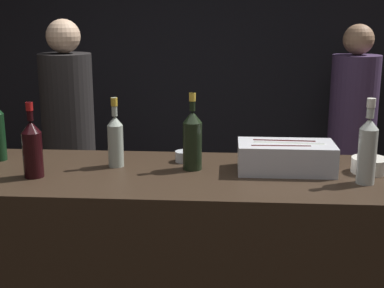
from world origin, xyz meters
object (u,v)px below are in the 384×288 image
object	(u,v)px
candle_votive	(184,156)
rose_wine_bottle	(115,139)
bowl_white	(369,165)
red_wine_bottle_tall	(32,147)
champagne_bottle	(193,139)
ice_bin_with_bottles	(286,155)
white_wine_bottle	(368,148)
person_in_hoodie	(352,130)
person_blond_tee	(69,139)

from	to	relation	value
candle_votive	rose_wine_bottle	size ratio (longest dim) A/B	0.27
bowl_white	red_wine_bottle_tall	world-z (taller)	red_wine_bottle_tall
red_wine_bottle_tall	champagne_bottle	distance (m)	0.68
ice_bin_with_bottles	red_wine_bottle_tall	distance (m)	1.07
red_wine_bottle_tall	rose_wine_bottle	distance (m)	0.36
ice_bin_with_bottles	white_wine_bottle	size ratio (longest dim) A/B	1.19
white_wine_bottle	person_in_hoodie	xyz separation A→B (m)	(0.32, 1.68, -0.30)
ice_bin_with_bottles	white_wine_bottle	xyz separation A→B (m)	(0.31, -0.14, 0.08)
candle_votive	person_in_hoodie	bearing A→B (deg)	52.52
ice_bin_with_bottles	person_blond_tee	world-z (taller)	person_blond_tee
bowl_white	person_in_hoodie	bearing A→B (deg)	80.00
champagne_bottle	person_in_hoodie	bearing A→B (deg)	55.98
person_in_hoodie	person_blond_tee	xyz separation A→B (m)	(-1.90, -0.51, 0.03)
person_in_hoodie	person_blond_tee	size ratio (longest dim) A/B	0.98
candle_votive	person_in_hoodie	xyz separation A→B (m)	(1.08, 1.41, -0.17)
bowl_white	candle_votive	xyz separation A→B (m)	(-0.81, 0.12, -0.01)
candle_votive	white_wine_bottle	distance (m)	0.81
person_blond_tee	rose_wine_bottle	bearing A→B (deg)	143.78
red_wine_bottle_tall	person_blond_tee	xyz separation A→B (m)	(-0.21, 1.18, -0.25)
champagne_bottle	person_in_hoodie	xyz separation A→B (m)	(1.03, 1.53, -0.29)
rose_wine_bottle	white_wine_bottle	bearing A→B (deg)	-9.23
red_wine_bottle_tall	rose_wine_bottle	xyz separation A→B (m)	(0.31, 0.18, -0.00)
bowl_white	rose_wine_bottle	xyz separation A→B (m)	(-1.11, 0.02, 0.09)
ice_bin_with_bottles	candle_votive	distance (m)	0.47
ice_bin_with_bottles	bowl_white	size ratio (longest dim) A/B	2.68
ice_bin_with_bottles	person_in_hoodie	xyz separation A→B (m)	(0.63, 1.54, -0.22)
candle_votive	white_wine_bottle	bearing A→B (deg)	-19.49
bowl_white	rose_wine_bottle	world-z (taller)	rose_wine_bottle
bowl_white	white_wine_bottle	bearing A→B (deg)	-109.60
candle_votive	rose_wine_bottle	xyz separation A→B (m)	(-0.30, -0.10, 0.10)
rose_wine_bottle	person_in_hoodie	xyz separation A→B (m)	(1.38, 1.51, -0.28)
rose_wine_bottle	person_blond_tee	world-z (taller)	person_blond_tee
candle_votive	red_wine_bottle_tall	size ratio (longest dim) A/B	0.26
candle_votive	champagne_bottle	bearing A→B (deg)	-67.15
bowl_white	white_wine_bottle	distance (m)	0.20
bowl_white	person_in_hoodie	distance (m)	1.56
white_wine_bottle	person_in_hoodie	world-z (taller)	person_in_hoodie
ice_bin_with_bottles	candle_votive	size ratio (longest dim) A/B	4.98
white_wine_bottle	person_in_hoodie	distance (m)	1.74
ice_bin_with_bottles	person_in_hoodie	world-z (taller)	person_in_hoodie
white_wine_bottle	ice_bin_with_bottles	bearing A→B (deg)	154.75
champagne_bottle	ice_bin_with_bottles	bearing A→B (deg)	-0.82
bowl_white	rose_wine_bottle	size ratio (longest dim) A/B	0.49
red_wine_bottle_tall	white_wine_bottle	size ratio (longest dim) A/B	0.91
red_wine_bottle_tall	champagne_bottle	world-z (taller)	champagne_bottle
red_wine_bottle_tall	person_in_hoodie	world-z (taller)	person_in_hoodie
bowl_white	white_wine_bottle	size ratio (longest dim) A/B	0.44
person_in_hoodie	champagne_bottle	bearing A→B (deg)	-157.14
bowl_white	champagne_bottle	xyz separation A→B (m)	(-0.76, -0.00, 0.10)
person_in_hoodie	red_wine_bottle_tall	bearing A→B (deg)	-168.19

